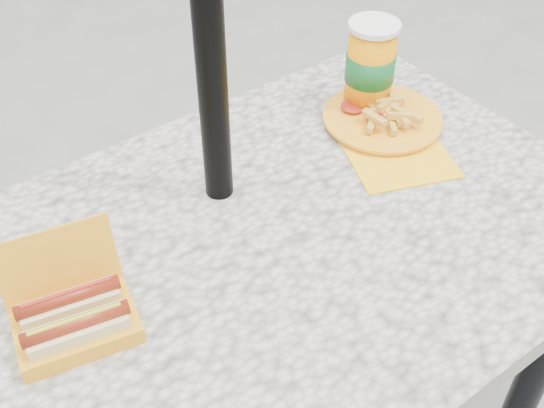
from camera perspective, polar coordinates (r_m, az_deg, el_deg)
picnic_table at (r=1.23m, az=-0.01°, el=-6.69°), size 1.20×0.80×0.75m
umbrella_pole at (r=1.05m, az=-5.43°, el=15.67°), size 0.05×0.05×2.20m
hotdog_box at (r=1.04m, az=-16.23°, el=-9.12°), size 0.20×0.18×0.14m
fries_plate at (r=1.41m, az=9.29°, el=6.96°), size 0.30×0.34×0.05m
soda_cup at (r=1.42m, az=8.21°, el=11.31°), size 0.10×0.10×0.19m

